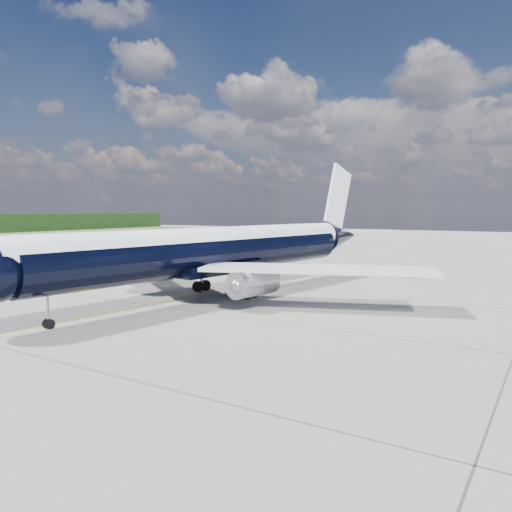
% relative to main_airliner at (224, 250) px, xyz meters
% --- Properties ---
extents(ground, '(320.00, 320.00, 0.00)m').
position_rel_main_airliner_xyz_m(ground, '(-3.39, 12.06, -4.54)').
color(ground, gray).
rests_on(ground, ground).
extents(taxiway_centerline, '(0.16, 160.00, 0.01)m').
position_rel_main_airliner_xyz_m(taxiway_centerline, '(-3.39, 7.06, -4.53)').
color(taxiway_centerline, yellow).
rests_on(taxiway_centerline, ground).
extents(main_airliner, '(41.24, 50.55, 14.62)m').
position_rel_main_airliner_xyz_m(main_airliner, '(0.00, 0.00, 0.00)').
color(main_airliner, black).
rests_on(main_airliner, ground).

